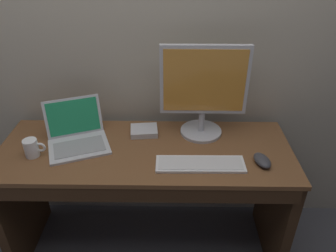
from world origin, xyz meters
TOP-DOWN VIEW (x-y plane):
  - ground_plane at (0.00, 0.00)m, footprint 14.00×14.00m
  - desk at (0.00, -0.01)m, footprint 1.54×0.57m
  - laptop_silver at (-0.36, 0.05)m, footprint 0.38×0.37m
  - external_monitor at (0.30, 0.15)m, footprint 0.45×0.23m
  - wired_keyboard at (0.28, -0.13)m, footprint 0.43×0.13m
  - computer_mouse at (0.58, -0.12)m, footprint 0.10×0.13m
  - external_drive_box at (-0.01, 0.15)m, footprint 0.16×0.14m
  - coffee_mug at (-0.56, -0.07)m, footprint 0.11×0.07m

SIDE VIEW (x-z plane):
  - ground_plane at x=0.00m, z-range 0.00..0.00m
  - desk at x=0.00m, z-range 0.13..0.87m
  - wired_keyboard at x=0.28m, z-range 0.74..0.76m
  - external_drive_box at x=-0.01m, z-range 0.74..0.78m
  - computer_mouse at x=0.58m, z-range 0.74..0.78m
  - laptop_silver at x=-0.36m, z-range 0.68..0.90m
  - coffee_mug at x=-0.56m, z-range 0.74..0.84m
  - external_monitor at x=0.30m, z-range 0.76..1.27m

